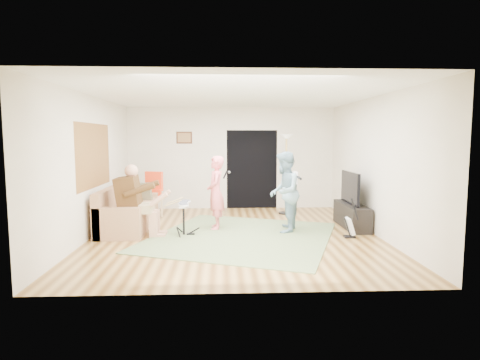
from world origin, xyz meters
The scene contains 19 objects.
floor centered at (0.00, 0.00, 0.00)m, with size 6.00×6.00×0.00m, color brown.
walls centered at (0.00, 0.00, 1.35)m, with size 5.50×6.00×2.70m, color beige, non-canonical shape.
ceiling centered at (0.00, 0.00, 2.70)m, with size 6.00×6.00×0.00m, color white.
window_blinds centered at (-2.74, 0.20, 1.55)m, with size 2.05×2.05×0.00m, color olive.
doorway centered at (0.55, 2.99, 1.05)m, with size 2.10×2.10×0.00m, color black.
picture_frame centered at (-1.25, 2.99, 1.90)m, with size 0.42×0.03×0.32m, color #3F2314.
area_rug centered at (0.12, -0.19, 0.01)m, with size 3.24×3.45×0.02m, color #5F7346.
sofa centered at (-2.30, 0.64, 0.29)m, with size 0.88×2.14×0.87m.
drummer centered at (-1.87, -0.01, 0.54)m, with size 0.90×0.51×1.39m.
drum_kit centered at (-1.00, -0.01, 0.29)m, with size 0.36×0.65×0.67m.
singer centered at (-0.38, 0.52, 0.76)m, with size 0.56×0.36×1.52m, color #F86B74.
microphone centered at (-0.18, 0.52, 1.14)m, with size 0.06×0.06×0.24m, color black, non-canonical shape.
guitarist centered at (1.00, 0.20, 0.81)m, with size 0.79×0.61×1.62m, color #6F93A3.
guitar_held centered at (1.20, 0.20, 1.10)m, with size 0.12×0.60×0.26m, color white, non-canonical shape.
guitar_spare centered at (2.19, -0.32, 0.22)m, with size 0.27×0.25×0.76m.
torchiere_lamp centered at (1.34, 2.14, 1.36)m, with size 0.35×0.35×1.98m.
dining_chair centered at (-1.96, 1.79, 0.39)m, with size 0.58×0.61×1.09m.
tv_cabinet centered at (2.50, 0.54, 0.25)m, with size 0.40×1.40×0.50m, color black.
television centered at (2.45, 0.54, 0.85)m, with size 0.06×1.06×0.67m, color black.
Camera 1 is at (-0.24, -7.72, 1.89)m, focal length 30.00 mm.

